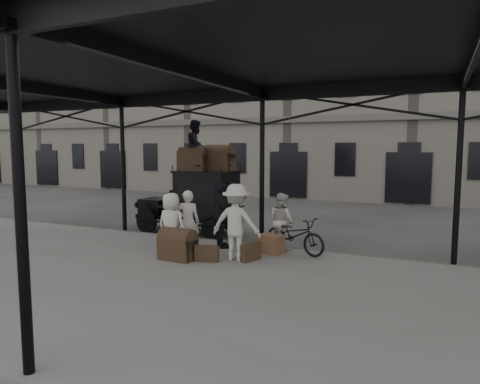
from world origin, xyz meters
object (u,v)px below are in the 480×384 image
(bicycle, at_px, (295,235))
(steamer_trunk_roof_near, at_px, (193,161))
(porter_left, at_px, (188,221))
(porter_official, at_px, (222,216))
(taxi, at_px, (199,199))
(steamer_trunk_platform, at_px, (178,246))

(bicycle, relative_size, steamer_trunk_roof_near, 2.07)
(porter_left, bearing_deg, bicycle, -179.64)
(porter_left, relative_size, steamer_trunk_roof_near, 1.88)
(porter_official, bearing_deg, taxi, -2.19)
(steamer_trunk_roof_near, xyz_separation_m, steamer_trunk_platform, (1.59, -3.41, -2.03))
(steamer_trunk_roof_near, distance_m, steamer_trunk_platform, 4.27)
(taxi, height_order, porter_official, taxi)
(taxi, bearing_deg, bicycle, -24.39)
(bicycle, distance_m, steamer_trunk_roof_near, 4.75)
(taxi, xyz_separation_m, steamer_trunk_roof_near, (-0.08, -0.25, 1.31))
(porter_left, distance_m, steamer_trunk_platform, 0.88)
(taxi, relative_size, steamer_trunk_roof_near, 4.07)
(steamer_trunk_platform, bearing_deg, porter_left, 104.85)
(porter_official, bearing_deg, bicycle, -127.62)
(porter_official, bearing_deg, steamer_trunk_platform, 118.96)
(steamer_trunk_roof_near, bearing_deg, porter_left, -71.21)
(taxi, distance_m, steamer_trunk_roof_near, 1.33)
(porter_official, height_order, steamer_trunk_platform, porter_official)
(porter_left, bearing_deg, taxi, -88.11)
(steamer_trunk_roof_near, bearing_deg, taxi, 62.25)
(porter_official, xyz_separation_m, steamer_trunk_platform, (-0.44, -1.57, -0.58))
(taxi, height_order, porter_left, taxi)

